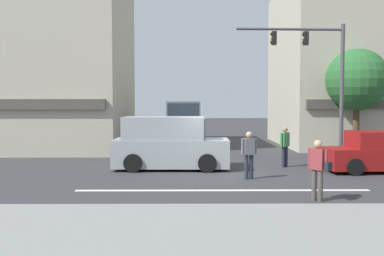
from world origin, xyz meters
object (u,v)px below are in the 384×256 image
sedan_approaching_near (377,154)px  pedestrian_mid_crossing (285,144)px  van_crossing_leftbound (169,144)px  pedestrian_far_side (249,152)px  street_tree (357,80)px  utility_pole_far_right (350,81)px  box_truck_crossing_center (183,127)px  traffic_light_mast (321,69)px  pedestrian_foreground_with_bag (318,166)px  utility_pole_near_left (69,68)px

sedan_approaching_near → pedestrian_mid_crossing: (-3.31, 1.33, 0.24)m
van_crossing_leftbound → sedan_approaching_near: (8.11, -0.80, -0.29)m
pedestrian_far_side → street_tree: bearing=48.7°
utility_pole_far_right → sedan_approaching_near: (-1.36, -6.82, -3.11)m
box_truck_crossing_center → sedan_approaching_near: box_truck_crossing_center is taller
box_truck_crossing_center → sedan_approaching_near: size_ratio=1.34×
pedestrian_mid_crossing → box_truck_crossing_center: bearing=119.5°
van_crossing_leftbound → pedestrian_far_side: van_crossing_leftbound is taller
utility_pole_far_right → street_tree: bearing=-91.1°
traffic_light_mast → pedestrian_foreground_with_bag: traffic_light_mast is taller
van_crossing_leftbound → pedestrian_mid_crossing: 4.83m
utility_pole_near_left → van_crossing_leftbound: (5.29, -4.91, -3.41)m
street_tree → pedestrian_mid_crossing: 7.09m
utility_pole_near_left → box_truck_crossing_center: (5.77, 3.25, -3.17)m
utility_pole_near_left → utility_pole_far_right: size_ratio=1.16×
traffic_light_mast → pedestrian_mid_crossing: traffic_light_mast is taller
utility_pole_far_right → van_crossing_leftbound: (-9.47, -6.02, -2.82)m
van_crossing_leftbound → street_tree: bearing=28.0°
van_crossing_leftbound → traffic_light_mast: bearing=18.1°
utility_pole_near_left → sedan_approaching_near: (13.40, -5.71, -3.71)m
van_crossing_leftbound → pedestrian_far_side: bearing=-39.7°
traffic_light_mast → box_truck_crossing_center: traffic_light_mast is taller
box_truck_crossing_center → pedestrian_mid_crossing: size_ratio=3.38×
pedestrian_mid_crossing → pedestrian_foreground_with_bag: bearing=-94.2°
traffic_light_mast → pedestrian_mid_crossing: bearing=-139.3°
traffic_light_mast → van_crossing_leftbound: bearing=-161.9°
van_crossing_leftbound → box_truck_crossing_center: (0.49, 8.15, 0.25)m
utility_pole_near_left → van_crossing_leftbound: size_ratio=1.85×
van_crossing_leftbound → pedestrian_foreground_with_bag: 7.34m
street_tree → utility_pole_near_left: size_ratio=0.64×
street_tree → van_crossing_leftbound: street_tree is taller
sedan_approaching_near → pedestrian_far_side: size_ratio=2.51×
utility_pole_far_right → pedestrian_far_side: utility_pole_far_right is taller
traffic_light_mast → box_truck_crossing_center: 9.12m
traffic_light_mast → sedan_approaching_near: (1.36, -3.00, -3.46)m
sedan_approaching_near → pedestrian_foreground_with_bag: pedestrian_foreground_with_bag is taller
utility_pole_far_right → traffic_light_mast: size_ratio=1.19×
box_truck_crossing_center → pedestrian_foreground_with_bag: bearing=-74.8°
utility_pole_far_right → pedestrian_far_side: 11.06m
utility_pole_near_left → pedestrian_far_side: bearing=-41.8°
utility_pole_near_left → pedestrian_far_side: utility_pole_near_left is taller
street_tree → pedestrian_mid_crossing: bearing=-135.9°
traffic_light_mast → pedestrian_foreground_with_bag: bearing=-106.6°
traffic_light_mast → van_crossing_leftbound: (-6.75, -2.20, -3.17)m
box_truck_crossing_center → utility_pole_far_right: bearing=-13.4°
box_truck_crossing_center → pedestrian_mid_crossing: box_truck_crossing_center is taller
sedan_approaching_near → pedestrian_mid_crossing: bearing=158.1°
pedestrian_mid_crossing → sedan_approaching_near: bearing=-21.9°
box_truck_crossing_center → van_crossing_leftbound: bearing=-93.4°
street_tree → utility_pole_far_right: 0.99m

